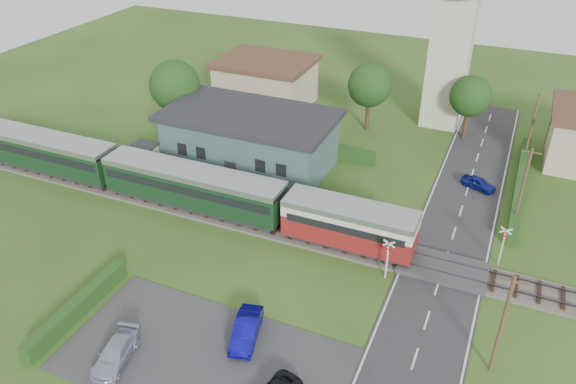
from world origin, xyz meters
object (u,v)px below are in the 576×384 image
at_px(car_on_road, 479,183).
at_px(church_tower, 454,30).
at_px(equipment_hut, 144,158).
at_px(crossing_signal_far, 504,241).
at_px(car_park_blue, 246,330).
at_px(station_building, 250,138).
at_px(crossing_signal_near, 388,254).
at_px(pedestrian_far, 166,166).
at_px(car_park_silver, 115,353).
at_px(pedestrian_near, 275,191).
at_px(train, 161,179).
at_px(house_west, 266,82).

bearing_deg(car_on_road, church_tower, 45.73).
bearing_deg(car_on_road, equipment_hut, 130.50).
bearing_deg(crossing_signal_far, equipment_hut, 178.54).
bearing_deg(car_park_blue, station_building, 101.88).
height_order(crossing_signal_near, car_park_blue, crossing_signal_near).
bearing_deg(pedestrian_far, church_tower, -41.83).
distance_m(car_park_silver, pedestrian_near, 19.51).
bearing_deg(pedestrian_far, car_park_blue, -132.33).
bearing_deg(car_on_road, car_park_blue, 178.08).
relative_size(equipment_hut, pedestrian_near, 1.50).
xyz_separation_m(train, pedestrian_far, (-1.90, 3.41, -0.95)).
height_order(house_west, crossing_signal_near, house_west).
bearing_deg(church_tower, pedestrian_near, -113.34).
distance_m(crossing_signal_near, pedestrian_near, 12.59).
height_order(church_tower, house_west, church_tower).
xyz_separation_m(station_building, pedestrian_far, (-5.85, -5.59, -1.47)).
height_order(train, house_west, house_west).
bearing_deg(equipment_hut, pedestrian_near, 0.15).
relative_size(equipment_hut, car_park_silver, 0.62).
bearing_deg(car_on_road, crossing_signal_near, -174.12).
xyz_separation_m(station_building, car_on_road, (20.79, 3.89, -2.12)).
distance_m(car_park_blue, pedestrian_far, 21.78).
bearing_deg(house_west, car_park_silver, -77.37).
xyz_separation_m(train, crossing_signal_far, (27.55, 2.39, -0.04)).
bearing_deg(car_park_blue, church_tower, 68.26).
distance_m(train, crossing_signal_far, 27.65).
xyz_separation_m(station_building, house_west, (-5.00, 14.01, 0.10)).
height_order(crossing_signal_far, pedestrian_near, crossing_signal_far).
bearing_deg(station_building, equipment_hut, -144.08).
relative_size(car_park_silver, pedestrian_far, 2.63).
bearing_deg(train, crossing_signal_far, 4.96).
distance_m(station_building, pedestrian_far, 8.22).
height_order(house_west, car_on_road, house_west).
xyz_separation_m(equipment_hut, crossing_signal_near, (24.40, -5.61, 0.39)).
xyz_separation_m(crossing_signal_far, pedestrian_near, (-18.42, 0.84, -0.84)).
relative_size(equipment_hut, car_park_blue, 0.63).
bearing_deg(station_building, crossing_signal_near, -34.81).
bearing_deg(crossing_signal_near, train, 173.25).
bearing_deg(train, church_tower, 53.91).
distance_m(train, pedestrian_near, 9.72).
height_order(car_park_blue, pedestrian_far, pedestrian_far).
relative_size(station_building, pedestrian_far, 10.30).
height_order(train, pedestrian_near, train).
distance_m(equipment_hut, pedestrian_near, 13.18).
distance_m(train, pedestrian_far, 4.02).
bearing_deg(equipment_hut, pedestrian_far, 5.56).
relative_size(station_building, house_west, 1.48).
height_order(train, car_park_silver, train).
bearing_deg(house_west, church_tower, 8.53).
bearing_deg(equipment_hut, car_park_silver, -58.74).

